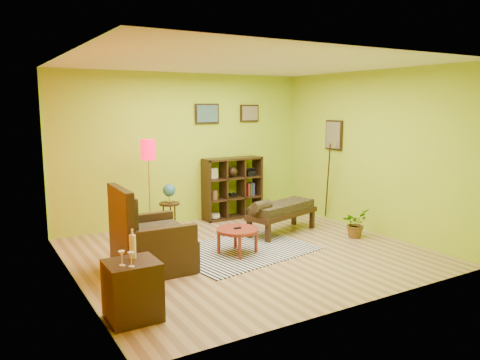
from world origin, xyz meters
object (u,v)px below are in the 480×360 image
side_cabinet (133,290)px  cube_shelf (233,188)px  potted_plant (355,226)px  coffee_table (237,232)px  floor_lamp (148,158)px  globe_table (169,196)px  bench (281,210)px  armchair (149,245)px

side_cabinet → cube_shelf: size_ratio=0.78×
potted_plant → coffee_table: bearing=174.0°
potted_plant → floor_lamp: bearing=148.9°
coffee_table → potted_plant: bearing=-6.0°
globe_table → bench: size_ratio=0.58×
coffee_table → side_cabinet: size_ratio=0.67×
side_cabinet → coffee_table: bearing=33.0°
floor_lamp → cube_shelf: bearing=13.6°
armchair → bench: 2.66m
side_cabinet → cube_shelf: cube_shelf is taller
floor_lamp → globe_table: floor_lamp is taller
side_cabinet → cube_shelf: (3.11, 3.34, 0.28)m
floor_lamp → bench: size_ratio=1.10×
armchair → globe_table: 1.91m
side_cabinet → floor_lamp: 3.29m
coffee_table → globe_table: bearing=104.1°
coffee_table → side_cabinet: 2.42m
globe_table → bench: globe_table is taller
coffee_table → globe_table: globe_table is taller
armchair → potted_plant: armchair is taller
potted_plant → bench: bearing=139.2°
bench → side_cabinet: bearing=-149.4°
armchair → floor_lamp: (0.58, 1.54, 0.98)m
armchair → bench: bearing=12.6°
globe_table → potted_plant: globe_table is taller
side_cabinet → globe_table: size_ratio=1.09×
cube_shelf → bench: (0.13, -1.42, -0.18)m
coffee_table → floor_lamp: size_ratio=0.38×
cube_shelf → coffee_table: bearing=-118.2°
armchair → globe_table: size_ratio=1.35×
cube_shelf → potted_plant: (1.09, -2.25, -0.41)m
armchair → floor_lamp: 1.92m
floor_lamp → armchair: bearing=-110.5°
floor_lamp → bench: 2.41m
armchair → side_cabinet: bearing=-116.1°
side_cabinet → globe_table: side_cabinet is taller
side_cabinet → bench: 3.77m
globe_table → bench: (1.63, -1.05, -0.23)m
armchair → cube_shelf: cube_shelf is taller
armchair → cube_shelf: size_ratio=0.97×
cube_shelf → floor_lamp: bearing=-166.4°
coffee_table → bench: 1.36m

